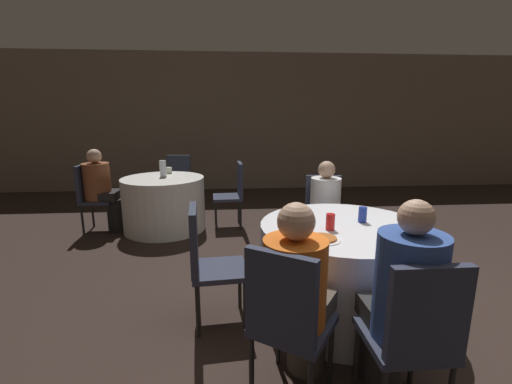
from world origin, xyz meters
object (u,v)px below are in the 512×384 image
table_far (164,204)px  chair_near_southwest (287,315)px  soda_can_blue (363,215)px  soda_can_red (330,222)px  chair_near_west (206,256)px  person_orange_shirt (299,295)px  chair_far_east (234,189)px  chair_near_south (415,330)px  chair_far_north (178,178)px  chair_near_north (323,211)px  person_floral_shirt (103,190)px  bottle_far (163,169)px  soda_can_silver (411,227)px  table_near (342,268)px  chair_far_west (91,192)px  person_white_shirt (326,215)px  person_blue_shirt (400,303)px  pizza_plate_near (323,238)px

table_far → chair_near_southwest: size_ratio=1.21×
soda_can_blue → soda_can_red: (-0.31, -0.16, 0.00)m
chair_near_west → person_orange_shirt: person_orange_shirt is taller
chair_near_southwest → soda_can_blue: size_ratio=7.52×
chair_far_east → soda_can_blue: 2.41m
chair_near_south → chair_far_north: same height
chair_near_north → person_floral_shirt: size_ratio=0.82×
chair_far_north → chair_near_southwest: bearing=109.5°
bottle_far → soda_can_silver: bearing=-49.2°
table_near → table_far: same height
chair_far_west → soda_can_blue: (2.92, -2.14, 0.25)m
chair_near_west → chair_far_east: size_ratio=1.00×
person_orange_shirt → chair_near_north: bearing=104.4°
table_near → chair_near_south: chair_near_south is taller
chair_far_west → soda_can_silver: chair_far_west is taller
person_orange_shirt → bottle_far: 3.30m
chair_near_southwest → person_white_shirt: person_white_shirt is taller
bottle_far → person_floral_shirt: bearing=-174.8°
person_blue_shirt → soda_can_silver: person_blue_shirt is taller
table_near → bottle_far: bottle_far is taller
chair_far_east → person_floral_shirt: (-1.78, -0.05, 0.03)m
chair_near_north → chair_far_east: (-0.96, 1.19, 0.00)m
person_blue_shirt → bottle_far: 3.66m
table_near → chair_near_west: (-1.06, -0.09, 0.18)m
table_far → chair_near_southwest: bearing=-68.8°
person_blue_shirt → person_white_shirt: person_blue_shirt is taller
chair_far_north → person_blue_shirt: 4.41m
person_blue_shirt → chair_near_west: bearing=142.3°
chair_far_west → chair_near_west: bearing=37.2°
table_near → person_white_shirt: person_white_shirt is taller
soda_can_blue → bottle_far: bottle_far is taller
person_white_shirt → soda_can_blue: person_white_shirt is taller
table_near → person_blue_shirt: (0.00, -0.90, 0.23)m
person_orange_shirt → chair_near_southwest: bearing=-90.0°
person_floral_shirt → chair_far_west: bearing=-90.0°
chair_near_south → bottle_far: (-1.80, 3.34, 0.30)m
chair_near_north → person_orange_shirt: bearing=77.8°
chair_far_east → chair_far_west: size_ratio=1.00×
table_near → pizza_plate_near: bearing=-129.5°
table_far → soda_can_red: size_ratio=9.09×
table_far → person_white_shirt: (1.90, -1.30, 0.18)m
person_blue_shirt → soda_can_red: 0.84m
chair_near_north → chair_far_west: same height
table_far → chair_far_east: bearing=3.3°
chair_near_southwest → soda_can_red: size_ratio=7.52×
table_near → soda_can_silver: size_ratio=10.66×
chair_near_north → chair_far_north: (-1.86, 2.10, 0.00)m
pizza_plate_near → chair_near_southwest: bearing=-120.7°
chair_near_north → chair_far_north: 2.80m
chair_near_west → chair_near_north: 1.66m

